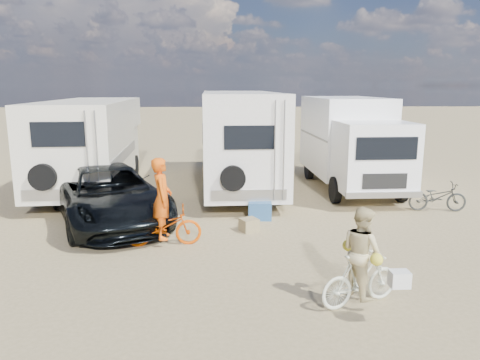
{
  "coord_description": "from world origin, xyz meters",
  "views": [
    {
      "loc": [
        -0.67,
        -8.97,
        3.57
      ],
      "look_at": [
        -0.16,
        1.92,
        1.3
      ],
      "focal_mm": 34.01,
      "sensor_mm": 36.0,
      "label": 1
    }
  ],
  "objects_px": {
    "bike_man": "(163,226)",
    "cooler": "(260,210)",
    "rv_left": "(92,145)",
    "bike_woman": "(360,279)",
    "rider_woman": "(361,262)",
    "crate": "(249,225)",
    "box_truck": "(352,144)",
    "bike_parked": "(437,197)",
    "rider_man": "(162,206)",
    "dark_suv": "(109,195)",
    "rv_main": "(239,141)"
  },
  "relations": [
    {
      "from": "bike_man",
      "to": "cooler",
      "type": "xyz_separation_m",
      "value": [
        2.38,
        1.96,
        -0.2
      ]
    },
    {
      "from": "rv_left",
      "to": "bike_woman",
      "type": "xyz_separation_m",
      "value": [
        6.72,
        -9.08,
        -1.09
      ]
    },
    {
      "from": "rider_woman",
      "to": "crate",
      "type": "height_order",
      "value": "rider_woman"
    },
    {
      "from": "rv_left",
      "to": "bike_woman",
      "type": "height_order",
      "value": "rv_left"
    },
    {
      "from": "box_truck",
      "to": "cooler",
      "type": "height_order",
      "value": "box_truck"
    },
    {
      "from": "bike_woman",
      "to": "cooler",
      "type": "relative_size",
      "value": 2.43
    },
    {
      "from": "box_truck",
      "to": "bike_parked",
      "type": "xyz_separation_m",
      "value": [
        1.7,
        -2.96,
        -1.16
      ]
    },
    {
      "from": "rider_man",
      "to": "bike_parked",
      "type": "xyz_separation_m",
      "value": [
        7.58,
        2.54,
        -0.5
      ]
    },
    {
      "from": "bike_man",
      "to": "rider_man",
      "type": "relative_size",
      "value": 0.93
    },
    {
      "from": "box_truck",
      "to": "dark_suv",
      "type": "xyz_separation_m",
      "value": [
        -7.52,
        -3.59,
        -0.84
      ]
    },
    {
      "from": "rider_woman",
      "to": "bike_parked",
      "type": "xyz_separation_m",
      "value": [
        4.0,
        5.58,
        -0.32
      ]
    },
    {
      "from": "rider_man",
      "to": "cooler",
      "type": "height_order",
      "value": "rider_man"
    },
    {
      "from": "box_truck",
      "to": "cooler",
      "type": "relative_size",
      "value": 10.0
    },
    {
      "from": "box_truck",
      "to": "rider_woman",
      "type": "relative_size",
      "value": 4.13
    },
    {
      "from": "box_truck",
      "to": "cooler",
      "type": "bearing_deg",
      "value": -135.96
    },
    {
      "from": "rv_left",
      "to": "bike_man",
      "type": "bearing_deg",
      "value": -65.88
    },
    {
      "from": "dark_suv",
      "to": "rider_woman",
      "type": "relative_size",
      "value": 3.57
    },
    {
      "from": "rv_main",
      "to": "box_truck",
      "type": "relative_size",
      "value": 1.26
    },
    {
      "from": "bike_man",
      "to": "rider_woman",
      "type": "xyz_separation_m",
      "value": [
        3.58,
        -3.04,
        0.3
      ]
    },
    {
      "from": "bike_parked",
      "to": "bike_woman",
      "type": "bearing_deg",
      "value": 151.96
    },
    {
      "from": "box_truck",
      "to": "dark_suv",
      "type": "bearing_deg",
      "value": -155.76
    },
    {
      "from": "bike_woman",
      "to": "crate",
      "type": "height_order",
      "value": "bike_woman"
    },
    {
      "from": "bike_man",
      "to": "crate",
      "type": "height_order",
      "value": "bike_man"
    },
    {
      "from": "cooler",
      "to": "crate",
      "type": "xyz_separation_m",
      "value": [
        -0.36,
        -1.02,
        -0.09
      ]
    },
    {
      "from": "rv_left",
      "to": "bike_parked",
      "type": "height_order",
      "value": "rv_left"
    },
    {
      "from": "rv_left",
      "to": "cooler",
      "type": "height_order",
      "value": "rv_left"
    },
    {
      "from": "rv_main",
      "to": "bike_parked",
      "type": "bearing_deg",
      "value": -32.09
    },
    {
      "from": "bike_man",
      "to": "crate",
      "type": "distance_m",
      "value": 2.25
    },
    {
      "from": "dark_suv",
      "to": "crate",
      "type": "relative_size",
      "value": 13.42
    },
    {
      "from": "box_truck",
      "to": "bike_woman",
      "type": "relative_size",
      "value": 4.11
    },
    {
      "from": "rv_main",
      "to": "rider_woman",
      "type": "relative_size",
      "value": 5.21
    },
    {
      "from": "bike_man",
      "to": "crate",
      "type": "relative_size",
      "value": 4.32
    },
    {
      "from": "rider_woman",
      "to": "bike_parked",
      "type": "height_order",
      "value": "rider_woman"
    },
    {
      "from": "rv_left",
      "to": "bike_man",
      "type": "xyz_separation_m",
      "value": [
        3.14,
        -6.04,
        -1.08
      ]
    },
    {
      "from": "bike_woman",
      "to": "cooler",
      "type": "bearing_deg",
      "value": -8.22
    },
    {
      "from": "rv_left",
      "to": "bike_man",
      "type": "distance_m",
      "value": 6.89
    },
    {
      "from": "bike_woman",
      "to": "rider_woman",
      "type": "height_order",
      "value": "rider_woman"
    },
    {
      "from": "dark_suv",
      "to": "cooler",
      "type": "relative_size",
      "value": 8.65
    },
    {
      "from": "rv_main",
      "to": "box_truck",
      "type": "height_order",
      "value": "rv_main"
    },
    {
      "from": "dark_suv",
      "to": "rv_left",
      "type": "bearing_deg",
      "value": 85.48
    },
    {
      "from": "box_truck",
      "to": "rider_woman",
      "type": "height_order",
      "value": "box_truck"
    },
    {
      "from": "rv_left",
      "to": "box_truck",
      "type": "bearing_deg",
      "value": -6.78
    },
    {
      "from": "dark_suv",
      "to": "box_truck",
      "type": "bearing_deg",
      "value": 1.18
    },
    {
      "from": "dark_suv",
      "to": "bike_parked",
      "type": "bearing_deg",
      "value": -20.4
    },
    {
      "from": "rider_woman",
      "to": "cooler",
      "type": "relative_size",
      "value": 2.42
    },
    {
      "from": "rv_main",
      "to": "bike_parked",
      "type": "xyz_separation_m",
      "value": [
        5.59,
        -3.33,
        -1.25
      ]
    },
    {
      "from": "bike_man",
      "to": "crate",
      "type": "bearing_deg",
      "value": -70.25
    },
    {
      "from": "rider_man",
      "to": "crate",
      "type": "distance_m",
      "value": 2.35
    },
    {
      "from": "box_truck",
      "to": "rv_main",
      "type": "bearing_deg",
      "value": 173.18
    },
    {
      "from": "rv_main",
      "to": "bike_woman",
      "type": "relative_size",
      "value": 5.19
    }
  ]
}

